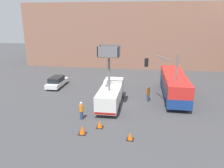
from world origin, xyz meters
TOP-DOWN VIEW (x-y plane):
  - ground_plane at (0.00, 0.00)m, footprint 120.00×120.00m
  - building_backdrop_far at (0.00, 23.90)m, footprint 44.00×10.00m
  - utility_truck at (-1.02, -0.46)m, footprint 2.21×7.42m
  - city_bus at (6.40, 3.63)m, footprint 2.61×11.08m
  - traffic_light_pole at (4.90, 0.17)m, footprint 3.62×3.36m
  - road_worker_near_truck at (-3.31, -4.51)m, footprint 0.38×0.38m
  - road_worker_directing at (3.21, 1.41)m, footprint 0.38×0.38m
  - traffic_cone_near_truck at (-2.44, -7.29)m, footprint 0.67×0.67m
  - traffic_cone_mid_road at (-1.18, -5.95)m, footprint 0.62×0.62m
  - traffic_cone_far_side at (1.70, -7.64)m, footprint 0.58×0.58m
  - parked_car_curbside at (-9.85, 5.40)m, footprint 1.80×4.76m

SIDE VIEW (x-z plane):
  - ground_plane at x=0.00m, z-range 0.00..0.00m
  - traffic_cone_far_side at x=1.70m, z-range -0.02..0.64m
  - traffic_cone_mid_road at x=-1.18m, z-range -0.02..0.69m
  - traffic_cone_near_truck at x=-2.44m, z-range -0.02..0.75m
  - parked_car_curbside at x=-9.85m, z-range 0.00..1.53m
  - road_worker_near_truck at x=-3.31m, z-range 0.00..1.82m
  - road_worker_directing at x=3.21m, z-range 0.01..1.96m
  - utility_truck at x=-1.02m, z-range -1.99..4.96m
  - city_bus at x=6.40m, z-range 0.27..3.19m
  - traffic_light_pole at x=4.90m, z-range 1.06..6.92m
  - building_backdrop_far at x=0.00m, z-range 0.00..12.57m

